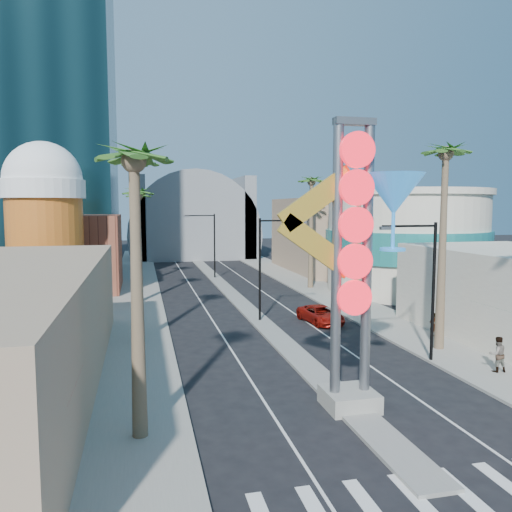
{
  "coord_description": "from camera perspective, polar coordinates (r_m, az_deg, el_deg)",
  "views": [
    {
      "loc": [
        -8.81,
        -16.8,
        8.85
      ],
      "look_at": [
        -0.4,
        19.59,
        5.16
      ],
      "focal_mm": 35.0,
      "sensor_mm": 36.0,
      "label": 1
    }
  ],
  "objects": [
    {
      "name": "streetlight_0",
      "position": [
        38.18,
        1.24,
        -0.34
      ],
      "size": [
        3.79,
        0.25,
        8.0
      ],
      "color": "black",
      "rests_on": "ground"
    },
    {
      "name": "sidewalk_west",
      "position": [
        52.54,
        -13.62,
        -4.14
      ],
      "size": [
        5.0,
        100.0,
        0.15
      ],
      "primitive_type": "cube",
      "color": "gray",
      "rests_on": "ground"
    },
    {
      "name": "palm_3",
      "position": [
        58.8,
        -13.28,
        6.1
      ],
      "size": [
        2.4,
        2.4,
        11.2
      ],
      "color": "brown",
      "rests_on": "ground"
    },
    {
      "name": "beer_mug",
      "position": [
        47.52,
        -23.0,
        3.98
      ],
      "size": [
        7.0,
        7.0,
        14.5
      ],
      "color": "#C74E1A",
      "rests_on": "ground"
    },
    {
      "name": "palm_1",
      "position": [
        32.86,
        -13.49,
        8.93
      ],
      "size": [
        2.4,
        2.4,
        12.7
      ],
      "color": "brown",
      "rests_on": "ground"
    },
    {
      "name": "canopy",
      "position": [
        89.35,
        -7.35,
        2.67
      ],
      "size": [
        22.0,
        16.0,
        22.0
      ],
      "color": "slate",
      "rests_on": "ground"
    },
    {
      "name": "sidewalk_east",
      "position": [
        55.63,
        6.38,
        -3.48
      ],
      "size": [
        5.0,
        100.0,
        0.15
      ],
      "primitive_type": "cube",
      "color": "gray",
      "rests_on": "ground"
    },
    {
      "name": "filler_east",
      "position": [
        69.49,
        7.93,
        2.4
      ],
      "size": [
        10.0,
        20.0,
        10.0
      ],
      "primitive_type": "cube",
      "color": "tan",
      "rests_on": "ground"
    },
    {
      "name": "palm_5",
      "position": [
        32.27,
        20.83,
        9.57
      ],
      "size": [
        2.4,
        2.4,
        13.2
      ],
      "color": "brown",
      "rests_on": "ground"
    },
    {
      "name": "pedestrian_b",
      "position": [
        29.73,
        25.88,
        -10.06
      ],
      "size": [
        1.0,
        0.83,
        1.89
      ],
      "primitive_type": "imported",
      "rotation": [
        0.0,
        0.0,
        3.01
      ],
      "color": "gray",
      "rests_on": "sidewalk_east"
    },
    {
      "name": "palm_0",
      "position": [
        18.83,
        -13.75,
        8.77
      ],
      "size": [
        2.4,
        2.4,
        11.7
      ],
      "color": "brown",
      "rests_on": "ground"
    },
    {
      "name": "median",
      "position": [
        56.19,
        -3.84,
        -3.36
      ],
      "size": [
        1.6,
        84.0,
        0.15
      ],
      "primitive_type": "cube",
      "color": "gray",
      "rests_on": "ground"
    },
    {
      "name": "red_pickup",
      "position": [
        38.61,
        7.41,
        -6.66
      ],
      "size": [
        2.77,
        4.99,
        1.32
      ],
      "primitive_type": "imported",
      "rotation": [
        0.0,
        0.0,
        0.13
      ],
      "color": "#98130B",
      "rests_on": "ground"
    },
    {
      "name": "palm_6",
      "position": [
        42.7,
        11.72,
        6.97
      ],
      "size": [
        2.4,
        2.4,
        11.7
      ],
      "color": "brown",
      "rests_on": "ground"
    },
    {
      "name": "brick_filler_west",
      "position": [
        55.48,
        -20.41,
        0.27
      ],
      "size": [
        10.0,
        10.0,
        8.0
      ],
      "primitive_type": "cube",
      "color": "brown",
      "rests_on": "ground"
    },
    {
      "name": "palm_7",
      "position": [
        53.87,
        6.36,
        7.7
      ],
      "size": [
        2.4,
        2.4,
        12.7
      ],
      "color": "brown",
      "rests_on": "ground"
    },
    {
      "name": "pedestrian_a",
      "position": [
        35.88,
        19.58,
        -7.41
      ],
      "size": [
        0.66,
        0.52,
        1.61
      ],
      "primitive_type": "imported",
      "rotation": [
        0.0,
        0.0,
        3.39
      ],
      "color": "gray",
      "rests_on": "sidewalk_east"
    },
    {
      "name": "turquoise_building",
      "position": [
        54.05,
        16.76,
        1.57
      ],
      "size": [
        16.6,
        16.6,
        10.6
      ],
      "color": "beige",
      "rests_on": "ground"
    },
    {
      "name": "streetlight_2",
      "position": [
        29.53,
        18.88,
        -2.48
      ],
      "size": [
        3.45,
        0.25,
        8.0
      ],
      "color": "black",
      "rests_on": "ground"
    },
    {
      "name": "palm_2",
      "position": [
        46.8,
        -13.33,
        6.26
      ],
      "size": [
        2.4,
        2.4,
        11.2
      ],
      "color": "brown",
      "rests_on": "ground"
    },
    {
      "name": "ground",
      "position": [
        20.93,
        14.07,
        -19.55
      ],
      "size": [
        240.0,
        240.0,
        0.0
      ],
      "primitive_type": "plane",
      "color": "black",
      "rests_on": "ground"
    },
    {
      "name": "neon_sign",
      "position": [
        22.03,
        12.92,
        1.48
      ],
      "size": [
        6.53,
        2.6,
        12.55
      ],
      "color": "gray",
      "rests_on": "ground"
    },
    {
      "name": "hotel_tower",
      "position": [
        71.89,
        -24.51,
        18.12
      ],
      "size": [
        20.0,
        20.0,
        50.0
      ],
      "primitive_type": "cube",
      "color": "black",
      "rests_on": "ground"
    },
    {
      "name": "streetlight_1",
      "position": [
        61.49,
        -5.27,
        1.91
      ],
      "size": [
        3.79,
        0.25,
        8.0
      ],
      "color": "black",
      "rests_on": "ground"
    }
  ]
}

